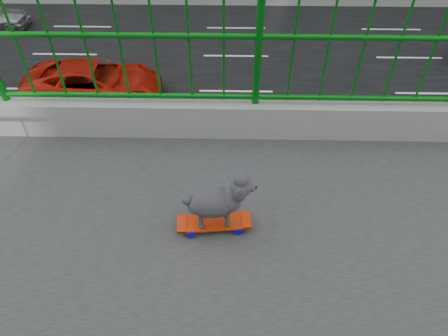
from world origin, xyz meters
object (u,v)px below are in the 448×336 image
skateboard (214,223)px  car_2 (94,82)px  car_1 (9,134)px  poodle (217,200)px

skateboard → car_2: skateboard is taller
skateboard → car_1: size_ratio=0.12×
skateboard → poodle: 0.22m
car_1 → car_2: 3.79m
poodle → car_1: poodle is taller
car_1 → car_2: (-3.20, 2.03, 0.07)m
skateboard → car_2: size_ratio=0.09×
poodle → car_1: bearing=-146.1°
poodle → car_2: poodle is taller
car_1 → car_2: bearing=147.6°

